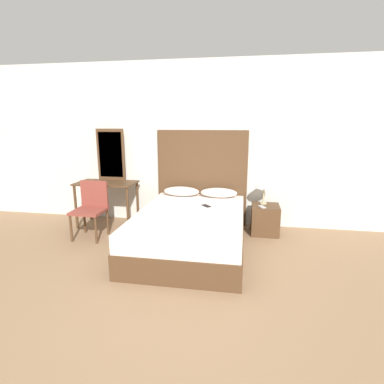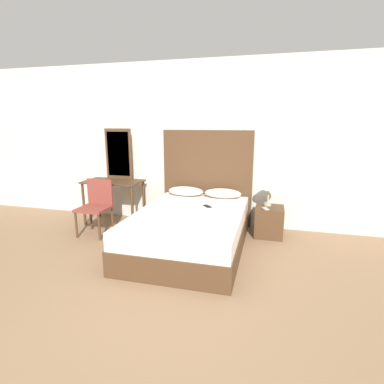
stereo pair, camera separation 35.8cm
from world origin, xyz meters
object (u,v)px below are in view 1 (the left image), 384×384
at_px(phone_on_bed, 206,206).
at_px(bed, 191,230).
at_px(phone_on_nightstand, 262,207).
at_px(vanity_desk, 107,189).
at_px(nightstand, 265,219).
at_px(chair, 91,206).
at_px(table_lamp, 264,184).

bearing_deg(phone_on_bed, bed, -119.57).
height_order(phone_on_nightstand, vanity_desk, vanity_desk).
distance_m(phone_on_nightstand, vanity_desk, 2.55).
relative_size(nightstand, phone_on_nightstand, 2.76).
xyz_separation_m(bed, vanity_desk, (-1.56, 0.72, 0.36)).
relative_size(phone_on_nightstand, chair, 0.20).
xyz_separation_m(nightstand, table_lamp, (-0.03, 0.09, 0.55)).
bearing_deg(phone_on_bed, table_lamp, 32.58).
height_order(nightstand, chair, chair).
bearing_deg(phone_on_bed, phone_on_nightstand, 22.82).
xyz_separation_m(bed, table_lamp, (1.02, 0.85, 0.52)).
relative_size(bed, vanity_desk, 2.17).
relative_size(phone_on_nightstand, vanity_desk, 0.17).
bearing_deg(vanity_desk, nightstand, 0.84).
distance_m(nightstand, table_lamp, 0.56).
distance_m(table_lamp, chair, 2.68).
height_order(bed, vanity_desk, vanity_desk).
bearing_deg(vanity_desk, phone_on_bed, -13.38).
bearing_deg(nightstand, phone_on_bed, -152.78).
relative_size(table_lamp, chair, 0.48).
bearing_deg(bed, phone_on_bed, 60.43).
bearing_deg(table_lamp, phone_on_nightstand, -98.66).
height_order(phone_on_bed, table_lamp, table_lamp).
height_order(nightstand, table_lamp, table_lamp).
xyz_separation_m(bed, phone_on_bed, (0.18, 0.31, 0.27)).
distance_m(phone_on_nightstand, chair, 2.59).
bearing_deg(phone_on_nightstand, nightstand, 59.51).
relative_size(nightstand, chair, 0.54).
xyz_separation_m(table_lamp, vanity_desk, (-2.57, -0.13, -0.16)).
height_order(nightstand, vanity_desk, vanity_desk).
bearing_deg(nightstand, phone_on_nightstand, -120.49).
height_order(table_lamp, phone_on_nightstand, table_lamp).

